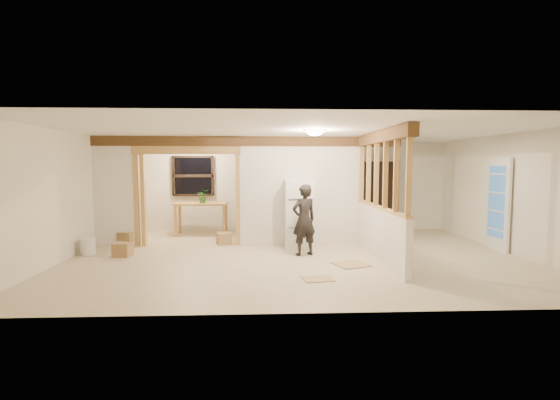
{
  "coord_description": "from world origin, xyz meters",
  "views": [
    {
      "loc": [
        -0.69,
        -8.13,
        1.83
      ],
      "look_at": [
        -0.31,
        0.4,
        1.11
      ],
      "focal_mm": 26.0,
      "sensor_mm": 36.0,
      "label": 1
    }
  ],
  "objects_px": {
    "woman": "(304,220)",
    "bookshelf": "(380,197)",
    "refrigerator": "(299,214)",
    "work_table": "(201,219)",
    "shop_vac": "(123,225)"
  },
  "relations": [
    {
      "from": "woman",
      "to": "bookshelf",
      "type": "xyz_separation_m",
      "value": [
        2.44,
        2.99,
        0.24
      ]
    },
    {
      "from": "refrigerator",
      "to": "woman",
      "type": "bearing_deg",
      "value": -88.03
    },
    {
      "from": "woman",
      "to": "work_table",
      "type": "xyz_separation_m",
      "value": [
        -2.46,
        2.57,
        -0.3
      ]
    },
    {
      "from": "refrigerator",
      "to": "work_table",
      "type": "xyz_separation_m",
      "value": [
        -2.43,
        1.77,
        -0.33
      ]
    },
    {
      "from": "refrigerator",
      "to": "woman",
      "type": "xyz_separation_m",
      "value": [
        0.03,
        -0.81,
        -0.03
      ]
    },
    {
      "from": "woman",
      "to": "work_table",
      "type": "height_order",
      "value": "woman"
    },
    {
      "from": "woman",
      "to": "shop_vac",
      "type": "distance_m",
      "value": 4.86
    },
    {
      "from": "work_table",
      "to": "shop_vac",
      "type": "bearing_deg",
      "value": -165.6
    },
    {
      "from": "refrigerator",
      "to": "shop_vac",
      "type": "height_order",
      "value": "refrigerator"
    },
    {
      "from": "woman",
      "to": "work_table",
      "type": "distance_m",
      "value": 3.57
    },
    {
      "from": "shop_vac",
      "to": "bookshelf",
      "type": "distance_m",
      "value": 6.88
    },
    {
      "from": "shop_vac",
      "to": "refrigerator",
      "type": "bearing_deg",
      "value": -16.79
    },
    {
      "from": "refrigerator",
      "to": "woman",
      "type": "height_order",
      "value": "refrigerator"
    },
    {
      "from": "woman",
      "to": "bookshelf",
      "type": "height_order",
      "value": "bookshelf"
    },
    {
      "from": "woman",
      "to": "shop_vac",
      "type": "bearing_deg",
      "value": -49.9
    }
  ]
}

